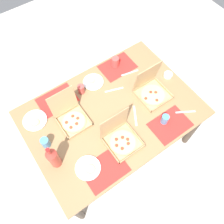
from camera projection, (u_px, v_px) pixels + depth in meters
The scene contains 22 objects.
ground_plane at pixel (112, 141), 2.82m from camera, with size 6.00×6.00×0.00m, color beige.
dining_table at pixel (112, 117), 2.24m from camera, with size 1.60×1.12×0.75m.
placemat_near_left at pixel (105, 170), 1.90m from camera, with size 0.36×0.26×0.00m, color red.
placemat_near_right at pixel (170, 125), 2.10m from camera, with size 0.36×0.26×0.00m, color red.
placemat_far_left at pixel (57, 100), 2.22m from camera, with size 0.36×0.26×0.00m, color red.
placemat_far_right at pixel (117, 67), 2.42m from camera, with size 0.36×0.26×0.00m, color red.
pizza_box_corner_left at pixel (121, 138), 1.98m from camera, with size 0.28×0.28×0.31m.
pizza_box_corner_right at pixel (72, 117), 2.08m from camera, with size 0.25×0.30×0.29m.
pizza_box_center at pixel (152, 91), 2.22m from camera, with size 0.29×0.29×0.32m.
plate_far_right at pixel (88, 168), 1.90m from camera, with size 0.21×0.21×0.03m.
plate_far_left at pixel (93, 82), 2.31m from camera, with size 0.21×0.21×0.03m.
plate_near_right at pixel (35, 121), 2.11m from camera, with size 0.22×0.22×0.03m.
soda_bottle at pixel (53, 158), 1.81m from camera, with size 0.09×0.09×0.32m.
cup_red at pixel (115, 62), 2.38m from camera, with size 0.08×0.08×0.11m, color #BF4742.
cup_dark at pixel (165, 119), 2.07m from camera, with size 0.07×0.07×0.10m, color teal.
cup_spare at pixel (81, 89), 2.23m from camera, with size 0.07×0.07×0.10m, color #BF4742.
cup_clear_left at pixel (46, 143), 1.96m from camera, with size 0.07×0.07×0.10m, color teal.
condiment_bowl at pixel (168, 75), 2.35m from camera, with size 0.09×0.09×0.04m, color white.
fork_by_far_left at pixel (114, 90), 2.28m from camera, with size 0.19×0.02×0.01m, color #B7B7BC.
fork_by_near_left at pixel (130, 73), 2.38m from camera, with size 0.19×0.02×0.01m, color #B7B7BC.
fork_by_far_right at pixel (185, 112), 2.16m from camera, with size 0.19×0.02×0.01m, color #B7B7BC.
knife_by_near_right at pixel (135, 116), 2.14m from camera, with size 0.21×0.02×0.01m, color #B7B7BC.
Camera 1 is at (-0.59, -0.85, 2.65)m, focal length 36.87 mm.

